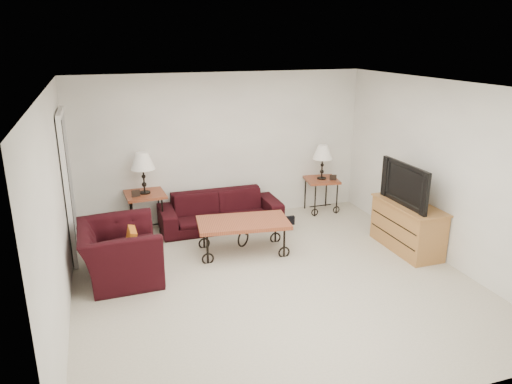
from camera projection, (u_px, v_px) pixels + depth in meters
ground at (273, 280)px, 6.32m from camera, size 5.00×5.00×0.00m
wall_back at (222, 147)px, 8.20m from camera, size 5.00×0.02×2.50m
wall_front at (389, 282)px, 3.69m from camera, size 5.00×0.02×2.50m
wall_left at (57, 211)px, 5.19m from camera, size 0.02×5.00×2.50m
wall_right at (442, 172)px, 6.70m from camera, size 0.02×5.00×2.50m
ceiling at (275, 86)px, 5.56m from camera, size 5.00×5.00×0.00m
doorway at (68, 188)px, 6.75m from camera, size 0.08×0.94×2.04m
sofa at (220, 211)px, 8.00m from camera, size 2.00×0.78×0.58m
side_table_left at (146, 213)px, 7.79m from camera, size 0.64×0.64×0.66m
side_table_right at (321, 195)px, 8.75m from camera, size 0.64×0.64×0.61m
lamp_left at (143, 173)px, 7.59m from camera, size 0.40×0.40×0.66m
lamp_right at (322, 162)px, 8.56m from camera, size 0.40×0.40×0.61m
photo_frame_left at (136, 194)px, 7.49m from camera, size 0.13×0.05×0.11m
photo_frame_right at (333, 177)px, 8.55m from camera, size 0.12×0.06×0.10m
coffee_table at (243, 237)px, 7.08m from camera, size 1.40×0.87×0.49m
armchair at (120, 252)px, 6.28m from camera, size 1.02×1.16×0.74m
throw_pillow at (131, 241)px, 6.23m from camera, size 0.10×0.34×0.33m
tv_stand at (407, 227)px, 7.15m from camera, size 0.50×1.19×0.72m
television at (410, 184)px, 6.94m from camera, size 0.14×1.07×0.62m
backpack at (285, 216)px, 7.96m from camera, size 0.36×0.28×0.45m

